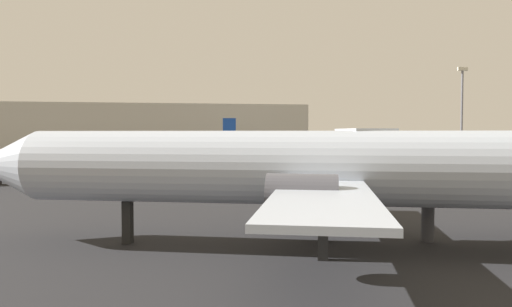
{
  "coord_description": "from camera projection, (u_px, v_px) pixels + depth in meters",
  "views": [
    {
      "loc": [
        -2.3,
        -10.25,
        6.07
      ],
      "look_at": [
        7.5,
        47.49,
        3.67
      ],
      "focal_mm": 33.63,
      "sensor_mm": 36.0,
      "label": 1
    }
  ],
  "objects": [
    {
      "name": "jet_bridge",
      "position": [
        499.0,
        155.0,
        27.86
      ],
      "size": [
        21.38,
        3.5,
        6.36
      ],
      "rotation": [
        0.0,
        0.0,
        -3.08
      ],
      "color": "#B2B7BC",
      "rests_on": "ground_plane"
    },
    {
      "name": "airplane_at_gate",
      "position": [
        301.0,
        168.0,
        25.02
      ],
      "size": [
        36.91,
        26.78,
        12.21
      ],
      "rotation": [
        0.0,
        0.0,
        2.83
      ],
      "color": "#B2BCCC",
      "rests_on": "ground_plane"
    },
    {
      "name": "airplane_far_left",
      "position": [
        286.0,
        149.0,
        89.86
      ],
      "size": [
        30.01,
        22.08,
        9.01
      ],
      "rotation": [
        0.0,
        0.0,
        -0.12
      ],
      "color": "#B2BCCC",
      "rests_on": "ground_plane"
    },
    {
      "name": "light_mast_right",
      "position": [
        462.0,
        108.0,
        109.55
      ],
      "size": [
        2.4,
        0.5,
        21.29
      ],
      "color": "slate",
      "rests_on": "ground_plane"
    },
    {
      "name": "terminal_building",
      "position": [
        115.0,
        132.0,
        119.96
      ],
      "size": [
        92.16,
        27.6,
        13.05
      ],
      "primitive_type": "cube",
      "color": "beige",
      "rests_on": "ground_plane"
    }
  ]
}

